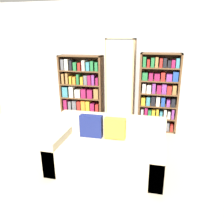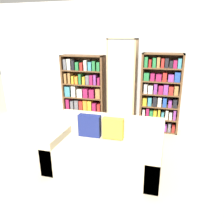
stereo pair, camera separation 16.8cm
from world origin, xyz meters
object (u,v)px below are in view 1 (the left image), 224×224
object	(u,v)px
couch	(107,151)
bookshelf_left	(82,92)
display_cabinet	(121,85)
wine_bottle	(149,128)
bookshelf_right	(159,93)

from	to	relation	value
couch	bookshelf_left	size ratio (longest dim) A/B	1.09
couch	display_cabinet	size ratio (longest dim) A/B	0.89
wine_bottle	couch	bearing A→B (deg)	-113.04
couch	bookshelf_right	xyz separation A→B (m)	(0.72, 1.70, 0.54)
bookshelf_right	wine_bottle	xyz separation A→B (m)	(-0.16, -0.37, -0.66)
bookshelf_left	wine_bottle	distance (m)	1.73
display_cabinet	bookshelf_right	xyz separation A→B (m)	(0.83, 0.02, -0.14)
couch	display_cabinet	distance (m)	1.82
display_cabinet	bookshelf_right	size ratio (longest dim) A/B	1.17
bookshelf_left	wine_bottle	bearing A→B (deg)	-13.30
display_cabinet	wine_bottle	bearing A→B (deg)	-28.05
couch	bookshelf_left	world-z (taller)	bookshelf_left
couch	display_cabinet	world-z (taller)	display_cabinet
couch	bookshelf_right	distance (m)	1.92
bookshelf_left	bookshelf_right	world-z (taller)	bookshelf_right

